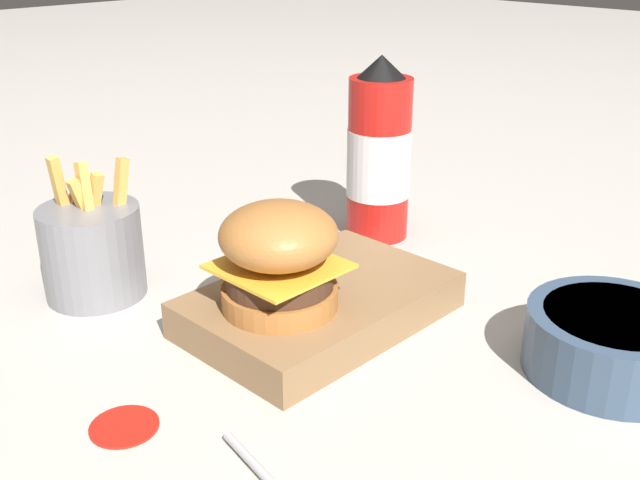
{
  "coord_description": "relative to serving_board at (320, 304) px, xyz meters",
  "views": [
    {
      "loc": [
        -0.45,
        -0.47,
        0.36
      ],
      "look_at": [
        0.01,
        -0.02,
        0.09
      ],
      "focal_mm": 42.0,
      "sensor_mm": 36.0,
      "label": 1
    }
  ],
  "objects": [
    {
      "name": "ground_plane",
      "position": [
        -0.01,
        0.02,
        -0.02
      ],
      "size": [
        6.0,
        6.0,
        0.0
      ],
      "primitive_type": "plane",
      "color": "#B7B2A8"
    },
    {
      "name": "serving_board",
      "position": [
        0.0,
        0.0,
        0.0
      ],
      "size": [
        0.25,
        0.17,
        0.04
      ],
      "color": "olive",
      "rests_on": "ground_plane"
    },
    {
      "name": "burger",
      "position": [
        -0.05,
        -0.0,
        0.07
      ],
      "size": [
        0.11,
        0.11,
        0.1
      ],
      "color": "#AD6B33",
      "rests_on": "serving_board"
    },
    {
      "name": "ketchup_bottle",
      "position": [
        0.21,
        0.1,
        0.08
      ],
      "size": [
        0.08,
        0.08,
        0.22
      ],
      "color": "red",
      "rests_on": "ground_plane"
    },
    {
      "name": "fries_basket",
      "position": [
        -0.12,
        0.21,
        0.03
      ],
      "size": [
        0.1,
        0.1,
        0.15
      ],
      "color": "slate",
      "rests_on": "ground_plane"
    },
    {
      "name": "side_bowl",
      "position": [
        0.11,
        -0.24,
        0.01
      ],
      "size": [
        0.15,
        0.15,
        0.06
      ],
      "color": "#384C66",
      "rests_on": "ground_plane"
    },
    {
      "name": "ketchup_puddle",
      "position": [
        -0.23,
        -0.01,
        -0.02
      ],
      "size": [
        0.05,
        0.05,
        0.0
      ],
      "color": "#B21E14",
      "rests_on": "ground_plane"
    }
  ]
}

